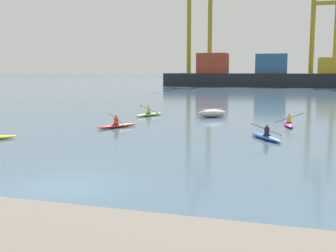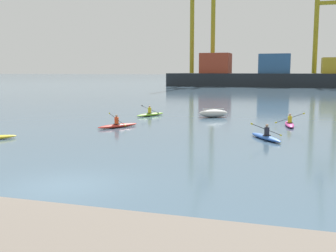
# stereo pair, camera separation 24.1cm
# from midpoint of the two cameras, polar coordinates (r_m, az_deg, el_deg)

# --- Properties ---
(ground_plane) EXTENTS (800.00, 800.00, 0.00)m
(ground_plane) POSITION_cam_midpoint_polar(r_m,az_deg,el_deg) (15.39, -13.88, -8.09)
(ground_plane) COLOR #425B70
(container_barge) EXTENTS (54.61, 9.02, 8.57)m
(container_barge) POSITION_cam_midpoint_polar(r_m,az_deg,el_deg) (108.06, 14.36, 6.81)
(container_barge) COLOR #1E2328
(container_barge) RESTS_ON ground
(gantry_crane_west) EXTENTS (7.20, 16.09, 37.82)m
(gantry_crane_west) POSITION_cam_midpoint_polar(r_m,az_deg,el_deg) (118.72, 4.86, 14.92)
(gantry_crane_west) COLOR olive
(gantry_crane_west) RESTS_ON ground
(gantry_crane_west_mid) EXTENTS (6.97, 19.38, 33.98)m
(gantry_crane_west_mid) POSITION_cam_midpoint_polar(r_m,az_deg,el_deg) (115.03, 21.46, 13.68)
(gantry_crane_west_mid) COLOR olive
(gantry_crane_west_mid) RESTS_ON ground
(capsized_dinghy) EXTENTS (2.81, 2.22, 0.76)m
(capsized_dinghy) POSITION_cam_midpoint_polar(r_m,az_deg,el_deg) (36.71, 6.50, 1.77)
(capsized_dinghy) COLOR beige
(capsized_dinghy) RESTS_ON ground
(kayak_lime) EXTENTS (2.05, 3.34, 0.95)m
(kayak_lime) POSITION_cam_midpoint_polar(r_m,az_deg,el_deg) (37.55, -2.29, 1.67)
(kayak_lime) COLOR #7ABC2D
(kayak_lime) RESTS_ON ground
(kayak_magenta) EXTENTS (2.17, 3.44, 1.06)m
(kayak_magenta) POSITION_cam_midpoint_polar(r_m,az_deg,el_deg) (32.04, 16.72, 0.30)
(kayak_magenta) COLOR #C13384
(kayak_magenta) RESTS_ON ground
(kayak_blue) EXTENTS (2.32, 3.19, 1.07)m
(kayak_blue) POSITION_cam_midpoint_polar(r_m,az_deg,el_deg) (25.45, 13.69, -1.45)
(kayak_blue) COLOR #2856B2
(kayak_blue) RESTS_ON ground
(kayak_red) EXTENTS (2.27, 3.22, 1.05)m
(kayak_red) POSITION_cam_midpoint_polar(r_m,az_deg,el_deg) (30.13, -6.77, 0.12)
(kayak_red) COLOR red
(kayak_red) RESTS_ON ground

